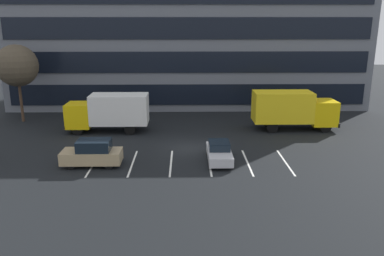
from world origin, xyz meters
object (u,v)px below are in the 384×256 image
box_truck_yellow (109,111)px  suv_tan (92,153)px  bare_tree (17,66)px  box_truck_yellow_all (293,108)px  sedan_silver (219,152)px

box_truck_yellow → suv_tan: bearing=-87.5°
suv_tan → bare_tree: bare_tree is taller
box_truck_yellow_all → sedan_silver: size_ratio=1.92×
sedan_silver → box_truck_yellow: bearing=139.8°
suv_tan → box_truck_yellow: bearing=92.5°
box_truck_yellow → bare_tree: bare_tree is taller
suv_tan → sedan_silver: bearing=4.8°
bare_tree → box_truck_yellow_all: bearing=-7.7°
box_truck_yellow_all → suv_tan: 19.11m
box_truck_yellow → sedan_silver: bearing=-40.2°
box_truck_yellow_all → sedan_silver: (-7.61, -8.43, -1.36)m
bare_tree → sedan_silver: bearing=-32.2°
box_truck_yellow → suv_tan: size_ratio=1.80×
sedan_silver → suv_tan: (-9.10, -0.76, 0.23)m
box_truck_yellow_all → bare_tree: (-26.75, 3.62, 3.63)m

